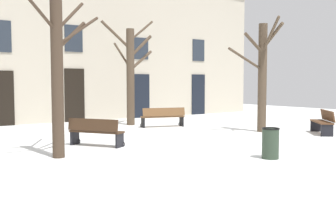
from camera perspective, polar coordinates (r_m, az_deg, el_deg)
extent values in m
plane|color=white|center=(12.81, 4.98, -4.52)|extent=(37.07, 37.07, 0.00)
cube|color=#BCB29E|center=(20.97, -12.70, 9.47)|extent=(23.17, 0.40, 7.82)
cube|color=black|center=(19.54, -21.79, 1.76)|extent=(0.96, 0.08, 2.43)
cube|color=#262D38|center=(19.62, -22.00, 9.67)|extent=(0.86, 0.06, 1.38)
cube|color=black|center=(20.62, -12.75, 2.27)|extent=(1.01, 0.08, 2.58)
cube|color=#262D38|center=(20.71, -12.87, 9.84)|extent=(0.91, 0.06, 1.28)
cube|color=black|center=(22.35, -3.98, 2.21)|extent=(1.26, 0.08, 2.35)
cube|color=#262D38|center=(22.41, -4.01, 8.73)|extent=(1.14, 0.06, 1.15)
cube|color=black|center=(24.81, 4.18, 2.43)|extent=(0.98, 0.08, 2.38)
cube|color=#262D38|center=(24.87, 4.21, 8.47)|extent=(0.88, 0.06, 1.26)
cylinder|color=#4C3D2D|center=(18.63, -5.19, 4.80)|extent=(0.36, 0.36, 4.29)
cylinder|color=#4C3D2D|center=(18.67, -7.18, 10.46)|extent=(1.29, 0.63, 1.28)
cylinder|color=#4C3D2D|center=(19.01, -3.80, 9.01)|extent=(1.21, 0.19, 1.09)
cylinder|color=#4C3D2D|center=(18.95, -6.31, 7.69)|extent=(0.45, 0.95, 1.24)
cylinder|color=#4C3D2D|center=(19.32, -3.76, 7.10)|extent=(1.61, 0.77, 1.02)
cylinder|color=#4C3D2D|center=(19.06, -3.69, 11.08)|extent=(1.22, 0.12, 0.99)
cylinder|color=#4C3D2D|center=(16.39, 12.86, 4.57)|extent=(0.34, 0.34, 4.15)
cylinder|color=#4C3D2D|center=(16.10, 11.77, 9.23)|extent=(1.04, 0.13, 0.78)
cylinder|color=#4C3D2D|center=(15.90, 13.93, 10.27)|extent=(0.66, 1.29, 1.21)
cylinder|color=#4C3D2D|center=(15.93, 10.69, 7.13)|extent=(1.62, 0.36, 0.86)
cylinder|color=#4C3D2D|center=(16.04, 14.18, 10.10)|extent=(0.36, 1.19, 0.92)
cylinder|color=#423326|center=(10.85, -15.04, 6.74)|extent=(0.30, 0.30, 4.89)
cylinder|color=#423326|center=(10.57, -17.40, 13.22)|extent=(1.12, 0.56, 0.96)
cylinder|color=#423326|center=(11.39, -12.31, 10.83)|extent=(1.42, 0.55, 0.93)
cylinder|color=#423326|center=(11.26, -13.24, 10.15)|extent=(1.03, 0.52, 0.86)
cylinder|color=#423326|center=(11.45, -13.37, 12.66)|extent=(1.09, 0.75, 0.94)
cylinder|color=#2D3D2D|center=(10.75, 13.92, -4.28)|extent=(0.42, 0.42, 0.75)
torus|color=black|center=(10.70, 13.96, -2.22)|extent=(0.45, 0.45, 0.04)
cube|color=#51331E|center=(16.41, 20.37, -1.28)|extent=(1.45, 1.54, 0.05)
cube|color=#51331E|center=(16.44, 21.12, -0.45)|extent=(1.19, 1.30, 0.39)
cube|color=black|center=(17.17, 19.71, -1.79)|extent=(0.35, 0.33, 0.45)
torus|color=black|center=(17.14, 19.10, -2.27)|extent=(0.14, 0.15, 0.17)
cube|color=black|center=(15.69, 21.05, -2.36)|extent=(0.35, 0.33, 0.45)
torus|color=black|center=(15.66, 20.39, -2.89)|extent=(0.14, 0.15, 0.17)
cube|color=brown|center=(17.81, -0.76, -0.64)|extent=(1.92, 0.98, 0.05)
cube|color=brown|center=(17.60, -0.56, 0.01)|extent=(1.81, 0.65, 0.35)
cube|color=black|center=(18.12, 1.87, -1.26)|extent=(0.18, 0.40, 0.44)
torus|color=black|center=(18.29, 1.68, -1.65)|extent=(0.17, 0.08, 0.17)
cube|color=black|center=(17.58, -3.47, -1.43)|extent=(0.18, 0.40, 0.44)
torus|color=black|center=(17.76, -3.62, -1.83)|extent=(0.17, 0.08, 0.17)
cube|color=#3D2819|center=(12.67, -9.81, -2.67)|extent=(1.27, 1.69, 0.05)
cube|color=#3D2819|center=(12.47, -10.33, -1.76)|extent=(0.96, 1.49, 0.36)
cube|color=black|center=(12.30, -6.68, -3.87)|extent=(0.38, 0.26, 0.44)
torus|color=black|center=(12.47, -6.28, -4.40)|extent=(0.11, 0.16, 0.17)
cube|color=black|center=(13.13, -12.72, -3.43)|extent=(0.38, 0.26, 0.44)
torus|color=black|center=(13.29, -12.27, -3.94)|extent=(0.11, 0.16, 0.17)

